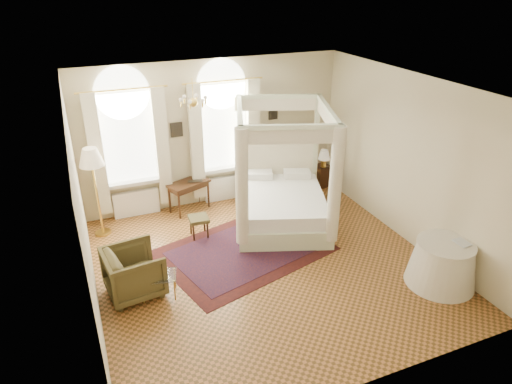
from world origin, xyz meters
TOP-DOWN VIEW (x-y plane):
  - ground at (0.00, 0.00)m, footprint 6.00×6.00m
  - room_walls at (0.00, 0.00)m, footprint 6.00×6.00m
  - window_left at (-1.90, 2.87)m, footprint 1.62×0.27m
  - window_right at (0.20, 2.87)m, footprint 1.62×0.27m
  - chandelier at (-0.90, 1.20)m, footprint 0.51×0.45m
  - wall_pictures at (0.09, 2.97)m, footprint 2.54×0.03m
  - canopy_bed at (0.93, 1.32)m, footprint 2.57×2.84m
  - nightstand at (2.70, 2.70)m, footprint 0.45×0.42m
  - nightstand_lamp at (2.69, 2.62)m, footprint 0.30×0.30m
  - writing_desk at (-0.74, 2.70)m, footprint 1.04×0.79m
  - laptop at (-0.58, 2.70)m, footprint 0.36×0.27m
  - stool at (-0.86, 1.48)m, footprint 0.41×0.41m
  - armchair at (-2.37, 0.10)m, footprint 1.02×1.00m
  - coffee_table at (-2.01, -0.13)m, footprint 0.67×0.54m
  - floor_lamp at (-2.70, 2.36)m, footprint 0.49×0.49m
  - oriental_rug at (-0.22, 0.61)m, footprint 3.61×3.00m
  - side_table at (2.59, -1.65)m, footprint 1.19×1.19m
  - book at (2.72, -1.75)m, footprint 0.21×0.28m

SIDE VIEW (x-z plane):
  - ground at x=0.00m, z-range 0.00..0.00m
  - oriental_rug at x=-0.22m, z-range 0.00..0.01m
  - nightstand at x=2.70m, z-range 0.00..0.55m
  - coffee_table at x=-2.01m, z-range 0.16..0.56m
  - stool at x=-0.86m, z-range 0.15..0.59m
  - side_table at x=2.59m, z-range -0.01..0.80m
  - armchair at x=-2.37m, z-range 0.00..0.84m
  - canopy_bed at x=0.93m, z-range -0.70..1.86m
  - writing_desk at x=-0.74m, z-range 0.25..0.94m
  - laptop at x=-0.58m, z-range 0.69..0.72m
  - book at x=2.72m, z-range 0.81..0.83m
  - nightstand_lamp at x=2.69m, z-range 0.63..1.07m
  - window_left at x=-1.90m, z-range -0.16..3.13m
  - window_right at x=0.20m, z-range -0.16..3.13m
  - floor_lamp at x=-2.70m, z-range 0.67..2.56m
  - wall_pictures at x=0.09m, z-range 1.70..2.09m
  - room_walls at x=0.00m, z-range -1.02..4.98m
  - chandelier at x=-0.90m, z-range 2.66..3.16m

